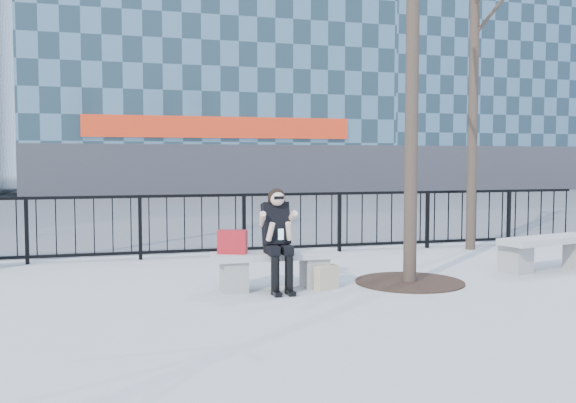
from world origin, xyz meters
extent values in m
plane|color=#9D9D98|center=(0.00, 0.00, 0.00)|extent=(120.00, 120.00, 0.00)
cube|color=#474747|center=(0.00, 15.00, 0.00)|extent=(60.00, 23.00, 0.01)
cube|color=black|center=(0.00, 3.00, 1.08)|extent=(14.00, 0.05, 0.05)
cube|color=black|center=(0.00, 3.00, 0.12)|extent=(14.00, 0.05, 0.05)
cube|color=#2D2D30|center=(3.00, 21.96, 1.20)|extent=(18.00, 0.08, 2.40)
cube|color=#BA260C|center=(3.00, 21.90, 3.20)|extent=(12.60, 0.12, 1.00)
cube|color=#45646F|center=(20.00, 27.00, 10.00)|extent=(16.00, 10.00, 20.00)
cube|color=#2D2D30|center=(20.00, 21.96, 1.20)|extent=(16.00, 0.08, 2.40)
cylinder|color=black|center=(1.90, -0.10, 3.75)|extent=(0.18, 0.18, 7.50)
cylinder|color=black|center=(4.50, 2.60, 3.50)|extent=(0.18, 0.18, 7.00)
cylinder|color=black|center=(1.90, -0.10, 0.01)|extent=(1.50, 1.50, 0.02)
cube|color=slate|center=(-0.55, 0.00, 0.20)|extent=(0.32, 0.38, 0.40)
cube|color=slate|center=(0.55, 0.00, 0.20)|extent=(0.32, 0.38, 0.40)
cube|color=gray|center=(0.00, 0.00, 0.45)|extent=(1.65, 0.46, 0.09)
cube|color=slate|center=(3.82, 0.23, 0.21)|extent=(0.34, 0.41, 0.43)
cube|color=gray|center=(4.41, 0.23, 0.48)|extent=(1.76, 0.49, 0.10)
cube|color=maroon|center=(-0.56, 0.02, 0.64)|extent=(0.41, 0.30, 0.31)
cube|color=#C7B88C|center=(0.64, -0.23, 0.16)|extent=(0.36, 0.25, 0.32)
camera|label=1|loc=(-2.08, -8.12, 1.72)|focal=40.00mm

